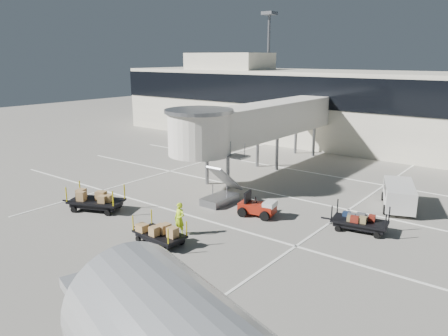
{
  "coord_description": "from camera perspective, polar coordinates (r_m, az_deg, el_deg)",
  "views": [
    {
      "loc": [
        15.83,
        -16.84,
        9.55
      ],
      "look_at": [
        -2.22,
        6.53,
        2.0
      ],
      "focal_mm": 35.0,
      "sensor_mm": 36.0,
      "label": 1
    }
  ],
  "objects": [
    {
      "name": "jet_bridge",
      "position": [
        35.59,
        3.43,
        5.81
      ],
      "size": [
        5.7,
        20.4,
        6.03
      ],
      "color": "white",
      "rests_on": "ground"
    },
    {
      "name": "baggage_tug",
      "position": [
        27.04,
        4.48,
        -5.17
      ],
      "size": [
        2.41,
        1.79,
        1.48
      ],
      "rotation": [
        0.0,
        0.0,
        0.18
      ],
      "color": "maroon",
      "rests_on": "ground"
    },
    {
      "name": "belt_loader",
      "position": [
        53.35,
        -1.38,
        4.83
      ],
      "size": [
        4.21,
        2.36,
        1.92
      ],
      "rotation": [
        0.0,
        0.0,
        0.23
      ],
      "color": "maroon",
      "rests_on": "ground"
    },
    {
      "name": "suitcase_cart",
      "position": [
        25.88,
        17.41,
        -6.8
      ],
      "size": [
        3.79,
        2.0,
        1.45
      ],
      "rotation": [
        0.0,
        0.0,
        0.17
      ],
      "color": "black",
      "rests_on": "ground"
    },
    {
      "name": "terminal",
      "position": [
        49.79,
        18.65,
        7.32
      ],
      "size": [
        64.0,
        12.11,
        15.2
      ],
      "color": "beige",
      "rests_on": "ground"
    },
    {
      "name": "box_cart_near",
      "position": [
        23.39,
        -8.29,
        -8.6
      ],
      "size": [
        3.54,
        1.55,
        1.38
      ],
      "rotation": [
        0.0,
        0.0,
        -0.04
      ],
      "color": "black",
      "rests_on": "ground"
    },
    {
      "name": "ground",
      "position": [
        25.01,
        -5.18,
        -8.17
      ],
      "size": [
        140.0,
        140.0,
        0.0
      ],
      "primitive_type": "plane",
      "color": "gray",
      "rests_on": "ground"
    },
    {
      "name": "minivan",
      "position": [
        30.42,
        21.87,
        -3.1
      ],
      "size": [
        3.11,
        4.6,
        1.62
      ],
      "rotation": [
        0.0,
        0.0,
        0.36
      ],
      "color": "silver",
      "rests_on": "ground"
    },
    {
      "name": "box_cart_far",
      "position": [
        29.09,
        -16.41,
        -4.2
      ],
      "size": [
        4.17,
        2.87,
        1.63
      ],
      "rotation": [
        0.0,
        0.0,
        0.4
      ],
      "color": "black",
      "rests_on": "ground"
    },
    {
      "name": "lane_markings",
      "position": [
        32.37,
        5.22,
        -2.86
      ],
      "size": [
        40.0,
        30.0,
        0.02
      ],
      "color": "white",
      "rests_on": "ground"
    },
    {
      "name": "ground_worker",
      "position": [
        24.2,
        -5.82,
        -6.63
      ],
      "size": [
        0.67,
        0.44,
        1.84
      ],
      "primitive_type": "imported",
      "rotation": [
        0.0,
        0.0,
        0.0
      ],
      "color": "#B6E117",
      "rests_on": "ground"
    }
  ]
}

